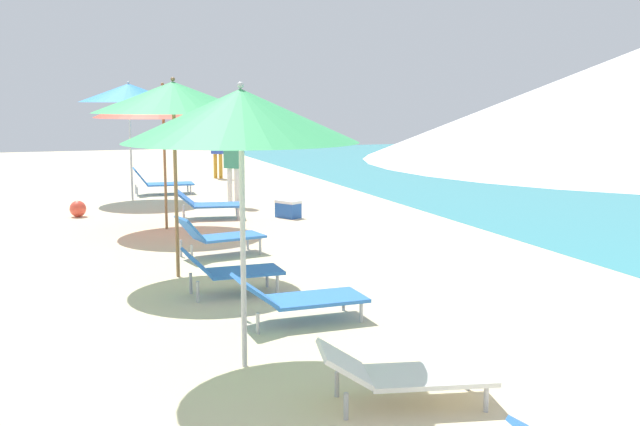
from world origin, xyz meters
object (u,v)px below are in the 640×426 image
at_px(person_walking_mid, 233,159).
at_px(lounger_fifth_inland, 230,270).
at_px(lounger_fourth_inland, 404,373).
at_px(umbrella_sixth, 163,102).
at_px(lounger_fourth_shoreside, 298,297).
at_px(lounger_farthest_shoreside, 161,182).
at_px(umbrella_farthest, 129,93).
at_px(cooler_box, 288,209).
at_px(beach_ball, 78,209).
at_px(lounger_fifth_shoreside, 218,235).
at_px(umbrella_fourth, 241,116).
at_px(person_walking_far, 218,149).
at_px(umbrella_fifth, 173,97).
at_px(lounger_sixth_shoreside, 208,203).

bearing_deg(person_walking_mid, lounger_fifth_inland, 23.89).
height_order(lounger_fourth_inland, umbrella_sixth, umbrella_sixth).
distance_m(lounger_fourth_shoreside, lounger_fourth_inland, 2.46).
bearing_deg(lounger_farthest_shoreside, person_walking_mid, -63.07).
xyz_separation_m(umbrella_farthest, cooler_box, (2.76, -3.76, -2.36)).
distance_m(lounger_fourth_shoreside, person_walking_mid, 9.23).
xyz_separation_m(cooler_box, beach_ball, (-4.07, 1.50, -0.01)).
height_order(umbrella_farthest, cooler_box, umbrella_farthest).
bearing_deg(lounger_fifth_shoreside, lounger_fourth_inland, -99.28).
xyz_separation_m(lounger_fourth_inland, umbrella_farthest, (-0.88, 13.33, 2.27)).
bearing_deg(lounger_fifth_inland, umbrella_fourth, -100.57).
xyz_separation_m(lounger_fifth_shoreside, cooler_box, (2.12, 3.30, -0.15)).
xyz_separation_m(lounger_fourth_shoreside, beach_ball, (-2.07, 8.61, -0.12)).
bearing_deg(beach_ball, umbrella_fourth, -83.09).
distance_m(umbrella_farthest, cooler_box, 5.23).
distance_m(lounger_fourth_shoreside, person_walking_far, 15.29).
height_order(lounger_fourth_inland, cooler_box, lounger_fourth_inland).
xyz_separation_m(umbrella_fifth, umbrella_farthest, (0.16, 8.27, 0.09)).
xyz_separation_m(lounger_fourth_shoreside, lounger_fifth_shoreside, (-0.12, 3.81, 0.04)).
relative_size(lounger_fourth_inland, lounger_sixth_shoreside, 1.04).
bearing_deg(beach_ball, umbrella_sixth, -53.86).
distance_m(lounger_fourth_shoreside, umbrella_farthest, 11.13).
xyz_separation_m(lounger_fourth_inland, cooler_box, (1.88, 9.57, -0.09)).
relative_size(umbrella_sixth, lounger_farthest_shoreside, 1.80).
xyz_separation_m(lounger_fifth_shoreside, lounger_fifth_inland, (-0.33, -2.41, -0.01)).
distance_m(umbrella_fourth, person_walking_far, 16.65).
height_order(umbrella_fourth, lounger_fourth_inland, umbrella_fourth).
bearing_deg(lounger_farthest_shoreside, umbrella_fifth, -93.99).
bearing_deg(person_walking_mid, umbrella_fifth, 17.80).
distance_m(lounger_fifth_shoreside, beach_ball, 5.19).
bearing_deg(lounger_fourth_inland, lounger_farthest_shoreside, 101.73).
height_order(lounger_fifth_shoreside, cooler_box, lounger_fifth_shoreside).
bearing_deg(lounger_fourth_shoreside, lounger_farthest_shoreside, 88.17).
distance_m(umbrella_fourth, beach_ball, 10.09).
distance_m(lounger_fourth_shoreside, lounger_farthest_shoreside, 11.82).
xyz_separation_m(lounger_fourth_inland, beach_ball, (-2.19, 11.07, -0.10)).
bearing_deg(umbrella_farthest, cooler_box, -53.72).
bearing_deg(umbrella_sixth, lounger_fourth_inland, -85.77).
bearing_deg(person_walking_far, umbrella_fourth, -158.66).
bearing_deg(umbrella_farthest, lounger_fourth_inland, -86.22).
xyz_separation_m(lounger_sixth_shoreside, lounger_farthest_shoreside, (-0.39, 4.29, 0.00)).
distance_m(umbrella_fifth, lounger_sixth_shoreside, 5.55).
distance_m(umbrella_farthest, lounger_farthest_shoreside, 2.55).
distance_m(lounger_sixth_shoreside, umbrella_farthest, 4.19).
height_order(lounger_fifth_inland, umbrella_sixth, umbrella_sixth).
relative_size(lounger_fifth_inland, cooler_box, 2.12).
xyz_separation_m(umbrella_fourth, person_walking_mid, (2.19, 10.28, -1.22)).
relative_size(lounger_sixth_shoreside, person_walking_mid, 0.81).
height_order(person_walking_far, beach_ball, person_walking_far).
bearing_deg(person_walking_far, lounger_farthest_shoreside, 179.13).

